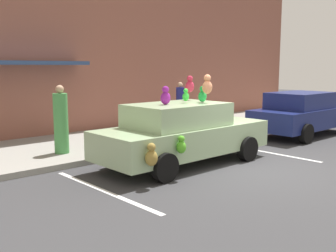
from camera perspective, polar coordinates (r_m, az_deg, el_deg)
ground_plane at (r=9.91m, az=12.40°, el=-5.94°), size 60.00×60.00×0.00m
sidewalk at (r=13.33m, az=-5.39°, el=-1.74°), size 24.00×4.00×0.15m
storefront_building at (r=14.90m, az=-10.72°, el=11.27°), size 24.00×1.25×6.40m
parking_stripe_front at (r=11.88m, az=13.40°, el=-3.56°), size 0.12×3.60×0.01m
parking_stripe_rear at (r=8.10m, az=-9.24°, el=-9.10°), size 0.12×3.60×0.01m
plush_covered_car at (r=9.93m, az=2.09°, el=-0.95°), size 4.67×2.11×2.25m
parked_sedan_behind at (r=14.89m, az=18.60°, el=1.72°), size 4.34×2.00×1.54m
teddy_bear_on_sidewalk at (r=12.69m, az=0.84°, el=-0.60°), size 0.32×0.26×0.60m
pedestrian_walking_past at (r=10.90m, az=-15.07°, el=0.55°), size 0.38×0.38×1.81m
pedestrian_by_lamp at (r=15.52m, az=1.73°, el=2.97°), size 0.31×0.31×1.69m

